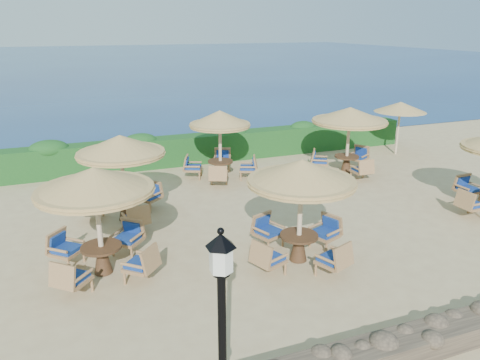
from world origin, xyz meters
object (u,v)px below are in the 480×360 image
(extra_parasol, at_px, (400,107))
(cafe_set_1, at_px, (301,194))
(cafe_set_0, at_px, (97,203))
(cafe_set_3, at_px, (122,161))
(cafe_set_5, at_px, (349,125))
(lamp_post, at_px, (222,355))
(cafe_set_4, at_px, (220,136))

(extra_parasol, bearing_deg, cafe_set_1, -140.34)
(cafe_set_0, height_order, cafe_set_3, same)
(cafe_set_0, bearing_deg, cafe_set_1, -13.64)
(cafe_set_1, relative_size, cafe_set_5, 0.97)
(lamp_post, height_order, cafe_set_1, lamp_post)
(cafe_set_4, xyz_separation_m, cafe_set_5, (4.94, -1.16, 0.27))
(cafe_set_1, bearing_deg, cafe_set_0, 166.36)
(lamp_post, xyz_separation_m, cafe_set_4, (3.91, 11.53, 0.12))
(cafe_set_3, bearing_deg, extra_parasol, 14.47)
(cafe_set_3, height_order, cafe_set_5, same)
(extra_parasol, height_order, cafe_set_1, cafe_set_1)
(cafe_set_0, height_order, cafe_set_1, same)
(cafe_set_0, xyz_separation_m, cafe_set_1, (4.67, -1.13, -0.01))
(cafe_set_3, relative_size, cafe_set_4, 0.96)
(cafe_set_0, distance_m, cafe_set_5, 10.99)
(cafe_set_1, distance_m, cafe_set_3, 5.59)
(cafe_set_3, bearing_deg, cafe_set_4, 35.00)
(extra_parasol, distance_m, cafe_set_5, 4.10)
(extra_parasol, xyz_separation_m, cafe_set_5, (-3.76, -1.63, -0.23))
(extra_parasol, distance_m, cafe_set_4, 8.72)
(extra_parasol, bearing_deg, cafe_set_5, -156.58)
(cafe_set_3, distance_m, cafe_set_5, 9.10)
(cafe_set_5, bearing_deg, extra_parasol, 23.42)
(lamp_post, xyz_separation_m, cafe_set_3, (-0.10, 8.72, 0.31))
(lamp_post, height_order, cafe_set_0, lamp_post)
(extra_parasol, xyz_separation_m, cafe_set_0, (-13.69, -6.34, -0.37))
(cafe_set_1, bearing_deg, cafe_set_5, 48.04)
(cafe_set_1, bearing_deg, lamp_post, -128.38)
(cafe_set_1, xyz_separation_m, cafe_set_4, (0.32, 7.00, -0.11))
(cafe_set_0, relative_size, cafe_set_5, 0.92)
(cafe_set_0, distance_m, cafe_set_4, 7.71)
(cafe_set_1, distance_m, cafe_set_4, 7.01)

